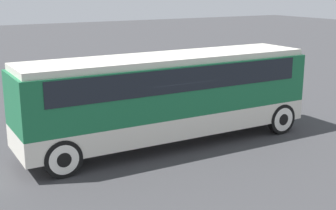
% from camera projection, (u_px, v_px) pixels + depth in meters
% --- Properties ---
extents(ground_plane, '(120.00, 120.00, 0.00)m').
position_uv_depth(ground_plane, '(168.00, 144.00, 17.31)').
color(ground_plane, '#38383A').
extents(tour_bus, '(10.95, 2.55, 3.30)m').
position_uv_depth(tour_bus, '(170.00, 91.00, 16.87)').
color(tour_bus, silver).
rests_on(tour_bus, ground_plane).
extents(parked_car_near, '(4.54, 1.80, 1.43)m').
position_uv_depth(parked_car_near, '(192.00, 89.00, 23.26)').
color(parked_car_near, maroon).
rests_on(parked_car_near, ground_plane).
extents(parked_car_mid, '(4.11, 1.93, 1.46)m').
position_uv_depth(parked_car_mid, '(74.00, 92.00, 22.45)').
color(parked_car_mid, navy).
rests_on(parked_car_mid, ground_plane).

